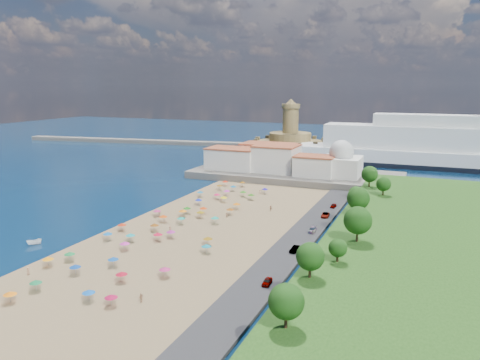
% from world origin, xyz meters
% --- Properties ---
extents(ground, '(700.00, 700.00, 0.00)m').
position_xyz_m(ground, '(0.00, 0.00, 0.00)').
color(ground, '#071938').
rests_on(ground, ground).
extents(terrace, '(90.00, 36.00, 3.00)m').
position_xyz_m(terrace, '(10.00, 73.00, 1.50)').
color(terrace, '#59544C').
rests_on(terrace, ground).
extents(jetty, '(18.00, 70.00, 2.40)m').
position_xyz_m(jetty, '(-12.00, 108.00, 1.20)').
color(jetty, '#59544C').
rests_on(jetty, ground).
extents(breakwater, '(199.03, 34.77, 2.60)m').
position_xyz_m(breakwater, '(-110.00, 153.00, 1.30)').
color(breakwater, '#59544C').
rests_on(breakwater, ground).
extents(waterfront_buildings, '(57.00, 29.00, 11.00)m').
position_xyz_m(waterfront_buildings, '(-3.05, 73.64, 7.88)').
color(waterfront_buildings, silver).
rests_on(waterfront_buildings, terrace).
extents(domed_building, '(16.00, 16.00, 15.00)m').
position_xyz_m(domed_building, '(30.00, 71.00, 8.97)').
color(domed_building, silver).
rests_on(domed_building, terrace).
extents(fortress, '(40.00, 40.00, 32.40)m').
position_xyz_m(fortress, '(-12.00, 138.00, 6.68)').
color(fortress, olive).
rests_on(fortress, ground).
extents(cruise_ship, '(145.53, 23.87, 31.72)m').
position_xyz_m(cruise_ship, '(69.66, 125.82, 9.39)').
color(cruise_ship, black).
rests_on(cruise_ship, ground).
extents(beach_parasols, '(33.06, 112.65, 2.20)m').
position_xyz_m(beach_parasols, '(-1.91, -7.97, 2.15)').
color(beach_parasols, gray).
rests_on(beach_parasols, beach).
extents(beachgoers, '(32.47, 92.68, 1.85)m').
position_xyz_m(beachgoers, '(4.42, -1.25, 1.12)').
color(beachgoers, tan).
rests_on(beachgoers, beach).
extents(parked_cars, '(2.59, 68.93, 1.39)m').
position_xyz_m(parked_cars, '(36.00, -0.26, 1.36)').
color(parked_cars, gray).
rests_on(parked_cars, promenade).
extents(hillside_trees, '(11.23, 107.45, 8.05)m').
position_xyz_m(hillside_trees, '(47.91, -8.08, 10.26)').
color(hillside_trees, '#382314').
rests_on(hillside_trees, hillside).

